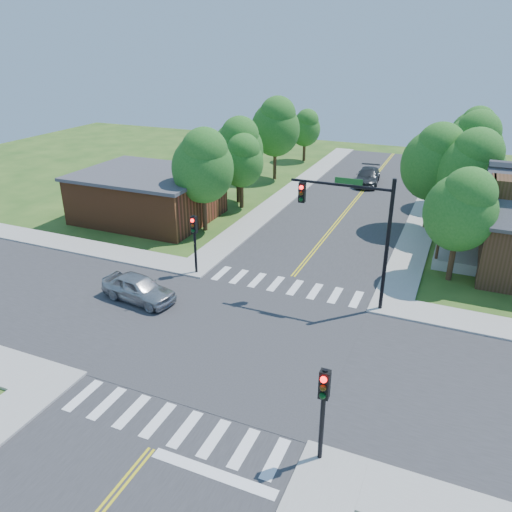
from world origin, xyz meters
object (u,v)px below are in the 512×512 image
at_px(signal_pole_nw, 194,234).
at_px(car_dgrey, 368,177).
at_px(signal_mast_ne, 356,220).
at_px(car_silver, 138,289).
at_px(signal_pole_se, 323,399).

relative_size(signal_pole_nw, car_dgrey, 0.70).
height_order(signal_mast_ne, car_silver, signal_mast_ne).
bearing_deg(signal_pole_nw, signal_pole_se, -45.00).
distance_m(signal_mast_ne, car_dgrey, 24.91).
bearing_deg(car_dgrey, car_silver, -108.76).
distance_m(signal_pole_se, car_dgrey, 35.96).
bearing_deg(signal_mast_ne, car_silver, -158.60).
distance_m(signal_pole_nw, car_dgrey, 24.94).
bearing_deg(car_dgrey, signal_mast_ne, -86.07).
distance_m(signal_pole_se, car_silver, 14.38).
distance_m(signal_mast_ne, signal_pole_se, 11.55).
bearing_deg(car_silver, signal_mast_ne, -61.11).
bearing_deg(signal_pole_nw, signal_mast_ne, 0.07).
xyz_separation_m(signal_mast_ne, car_silver, (-10.73, -4.20, -4.11)).
xyz_separation_m(car_silver, car_dgrey, (6.69, 28.44, 0.02)).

